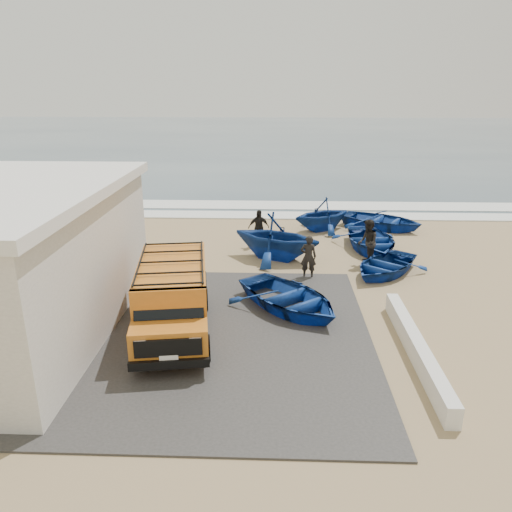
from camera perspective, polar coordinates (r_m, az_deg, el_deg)
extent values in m
plane|color=tan|center=(16.38, -2.25, -5.82)|extent=(160.00, 160.00, 0.00)
cube|color=#3E3B39|center=(14.89, -10.63, -8.75)|extent=(12.00, 10.00, 0.05)
cube|color=#385166|center=(71.17, 1.21, 13.45)|extent=(180.00, 88.00, 0.01)
cube|color=white|center=(27.71, -0.39, 4.69)|extent=(180.00, 1.60, 0.06)
cube|color=white|center=(30.14, -0.18, 5.85)|extent=(180.00, 2.20, 0.04)
cube|color=black|center=(15.68, -15.57, 2.48)|extent=(0.08, 0.70, 0.90)
cube|color=silver|center=(14.06, 17.84, -9.98)|extent=(0.35, 6.00, 0.55)
cube|color=orange|center=(14.80, -9.46, -3.88)|extent=(2.48, 4.17, 1.66)
cube|color=orange|center=(12.78, -9.86, -9.65)|extent=(2.03, 1.18, 0.91)
cube|color=black|center=(12.85, -9.95, -5.47)|extent=(1.79, 0.60, 0.72)
cube|color=black|center=(12.32, -10.00, -10.29)|extent=(1.62, 0.32, 0.45)
cube|color=black|center=(12.51, -9.89, -12.09)|extent=(1.95, 0.43, 0.22)
cube|color=black|center=(14.43, -9.67, -0.62)|extent=(2.34, 3.86, 0.06)
cylinder|color=black|center=(13.44, -13.54, -10.60)|extent=(0.32, 0.73, 0.71)
cylinder|color=black|center=(16.22, -12.31, -5.17)|extent=(0.32, 0.73, 0.71)
cylinder|color=black|center=(13.32, -5.74, -10.41)|extent=(0.32, 0.73, 0.71)
cylinder|color=black|center=(16.12, -5.93, -4.97)|extent=(0.32, 0.73, 0.71)
imported|color=navy|center=(16.02, 3.80, -4.80)|extent=(4.83, 5.00, 0.84)
imported|color=navy|center=(19.63, 14.46, -1.00)|extent=(4.16, 4.30, 0.73)
imported|color=navy|center=(20.53, 2.33, 2.28)|extent=(4.67, 4.41, 1.95)
imported|color=navy|center=(22.35, 12.97, 1.73)|extent=(3.26, 4.33, 0.85)
imported|color=navy|center=(24.92, 7.56, 4.77)|extent=(4.05, 3.90, 1.64)
imported|color=navy|center=(25.89, 14.13, 3.98)|extent=(4.97, 4.59, 0.84)
imported|color=black|center=(18.62, 6.00, -0.09)|extent=(0.62, 0.42, 1.64)
imported|color=black|center=(20.36, 12.64, 1.53)|extent=(0.71, 0.91, 1.85)
imported|color=black|center=(22.34, 0.30, 3.26)|extent=(1.02, 0.62, 1.63)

